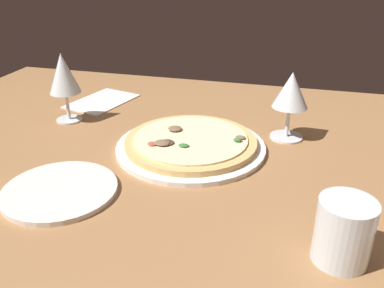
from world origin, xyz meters
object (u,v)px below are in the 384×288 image
object	(u,v)px
wine_glass_far	(291,93)
wine_glass_near	(63,76)
water_glass	(343,235)
paper_menu	(102,101)
pizza_main	(191,144)
side_plate	(60,190)

from	to	relation	value
wine_glass_far	wine_glass_near	xyz separation A→B (cm)	(51.18, 3.25, 0.78)
water_glass	paper_menu	xyz separation A→B (cm)	(58.42, -48.30, -3.70)
pizza_main	wine_glass_near	world-z (taller)	wine_glass_near
wine_glass_far	paper_menu	xyz separation A→B (cm)	(49.49, -10.79, -10.18)
paper_menu	side_plate	bearing A→B (deg)	122.07
pizza_main	side_plate	bearing A→B (deg)	51.87
wine_glass_far	side_plate	distance (cm)	49.54
wine_glass_far	paper_menu	bearing A→B (deg)	-12.30
water_glass	paper_menu	distance (cm)	75.89
water_glass	wine_glass_near	bearing A→B (deg)	-29.68
pizza_main	side_plate	xyz separation A→B (cm)	(17.12, 21.82, -0.75)
wine_glass_near	paper_menu	bearing A→B (deg)	-96.89
pizza_main	wine_glass_far	world-z (taller)	wine_glass_far
pizza_main	wine_glass_near	xyz separation A→B (cm)	(32.37, -7.57, 9.91)
pizza_main	wine_glass_near	bearing A→B (deg)	-13.17
side_plate	paper_menu	distance (cm)	45.49
wine_glass_near	side_plate	bearing A→B (deg)	117.42
wine_glass_near	side_plate	xyz separation A→B (cm)	(-15.25, 29.39, -10.66)
wine_glass_far	water_glass	xyz separation A→B (cm)	(-8.93, 37.51, -6.49)
side_plate	wine_glass_near	bearing A→B (deg)	-62.58
wine_glass_far	side_plate	bearing A→B (deg)	42.25
wine_glass_far	water_glass	size ratio (longest dim) A/B	1.64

